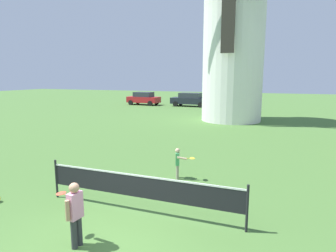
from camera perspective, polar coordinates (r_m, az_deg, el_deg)
ground_plane at (r=6.55m, az=-13.66°, el=-21.88°), size 120.00×120.00×0.00m
windmill at (r=23.28m, az=12.88°, el=17.55°), size 9.28×5.28×14.27m
tennis_net at (r=7.41m, az=-5.65°, el=-11.85°), size 5.31×0.06×1.10m
player_near at (r=6.26m, az=-17.98°, el=-15.66°), size 0.75×0.60×1.36m
player_far at (r=9.75m, az=2.06°, el=-7.02°), size 0.73×0.35×1.05m
parked_car_red at (r=35.56m, az=-4.84°, el=5.49°), size 4.03×2.08×1.56m
parked_car_black at (r=33.71m, az=4.44°, el=5.27°), size 4.52×2.05×1.56m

